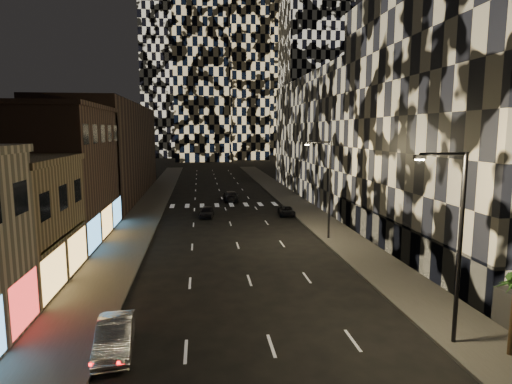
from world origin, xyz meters
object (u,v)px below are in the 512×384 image
object	(u,v)px
streetlight_near	(456,235)
car_dark_rightlane	(287,211)
car_silver_parked	(115,337)
car_dark_midlane	(207,212)
streetlight_far	(327,183)
car_dark_oncoming	(231,196)

from	to	relation	value
streetlight_near	car_dark_rightlane	distance (m)	32.10
car_silver_parked	car_dark_rightlane	xyz separation A→B (m)	(14.20, 30.31, -0.19)
car_silver_parked	car_dark_midlane	world-z (taller)	car_silver_parked
car_silver_parked	car_dark_midlane	distance (m)	30.84
streetlight_near	car_silver_parked	bearing A→B (deg)	174.85
streetlight_far	streetlight_near	bearing A→B (deg)	-90.00
car_dark_rightlane	car_silver_parked	bearing A→B (deg)	-110.28
car_dark_midlane	streetlight_far	bearing A→B (deg)	-41.29
car_dark_midlane	car_dark_oncoming	size ratio (longest dim) A/B	0.74
car_dark_midlane	car_dark_oncoming	world-z (taller)	car_dark_oncoming
streetlight_far	car_dark_midlane	bearing A→B (deg)	132.41
streetlight_near	car_dark_rightlane	world-z (taller)	streetlight_near
streetlight_near	car_dark_oncoming	distance (m)	43.98
car_silver_parked	car_dark_rightlane	bearing A→B (deg)	59.57
car_dark_midlane	car_dark_oncoming	bearing A→B (deg)	78.37
car_silver_parked	car_dark_oncoming	size ratio (longest dim) A/B	0.88
car_silver_parked	car_dark_oncoming	distance (m)	42.56
car_silver_parked	car_dark_rightlane	distance (m)	33.47
car_dark_oncoming	car_dark_rightlane	world-z (taller)	car_dark_oncoming
streetlight_near	car_dark_midlane	distance (m)	34.01
streetlight_far	car_dark_oncoming	size ratio (longest dim) A/B	1.76
streetlight_near	car_silver_parked	size ratio (longest dim) A/B	2.01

